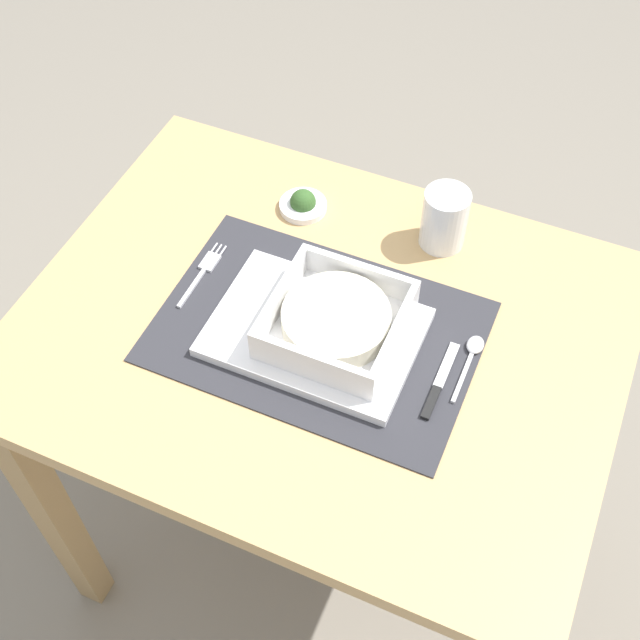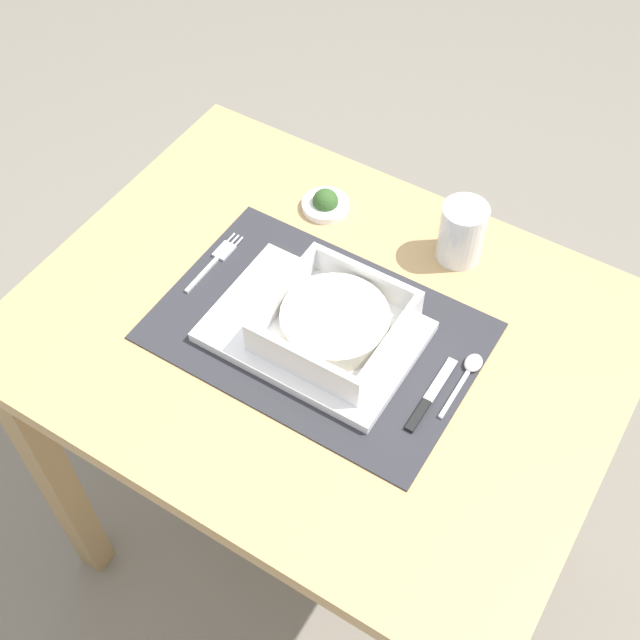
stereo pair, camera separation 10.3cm
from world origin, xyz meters
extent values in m
plane|color=gray|center=(0.00, 0.00, 0.00)|extent=(6.00, 6.00, 0.00)
cube|color=tan|center=(0.00, 0.00, 0.74)|extent=(0.86, 0.67, 0.03)
cube|color=#A48252|center=(-0.38, -0.28, 0.36)|extent=(0.05, 0.05, 0.72)
cube|color=#A48252|center=(-0.38, 0.28, 0.36)|extent=(0.05, 0.05, 0.72)
cube|color=#A48252|center=(0.38, 0.28, 0.36)|extent=(0.05, 0.05, 0.72)
cube|color=#2D2D33|center=(0.00, -0.01, 0.75)|extent=(0.46, 0.31, 0.00)
cube|color=white|center=(0.00, -0.02, 0.76)|extent=(0.29, 0.20, 0.02)
cube|color=white|center=(0.03, -0.01, 0.78)|extent=(0.18, 0.18, 0.01)
cube|color=white|center=(-0.06, -0.01, 0.80)|extent=(0.01, 0.18, 0.04)
cube|color=white|center=(0.11, -0.01, 0.80)|extent=(0.01, 0.18, 0.04)
cube|color=white|center=(0.03, -0.10, 0.80)|extent=(0.16, 0.01, 0.04)
cube|color=white|center=(0.03, 0.08, 0.80)|extent=(0.16, 0.01, 0.04)
cylinder|color=beige|center=(0.03, -0.01, 0.80)|extent=(0.15, 0.15, 0.03)
cube|color=silver|center=(-0.20, -0.01, 0.76)|extent=(0.01, 0.08, 0.00)
cube|color=silver|center=(-0.20, 0.04, 0.76)|extent=(0.02, 0.04, 0.00)
cylinder|color=silver|center=(-0.21, 0.07, 0.76)|extent=(0.00, 0.02, 0.00)
cylinder|color=silver|center=(-0.20, 0.07, 0.76)|extent=(0.00, 0.02, 0.00)
cylinder|color=silver|center=(-0.19, 0.07, 0.76)|extent=(0.00, 0.02, 0.00)
cube|color=silver|center=(0.22, -0.01, 0.76)|extent=(0.01, 0.09, 0.00)
ellipsoid|color=silver|center=(0.22, 0.05, 0.76)|extent=(0.02, 0.03, 0.01)
cube|color=black|center=(0.19, -0.06, 0.76)|extent=(0.01, 0.05, 0.01)
cube|color=silver|center=(0.19, 0.01, 0.76)|extent=(0.01, 0.08, 0.00)
cylinder|color=white|center=(0.11, 0.23, 0.80)|extent=(0.07, 0.07, 0.10)
cylinder|color=maroon|center=(0.11, 0.23, 0.78)|extent=(0.06, 0.06, 0.05)
cylinder|color=white|center=(-0.12, 0.21, 0.76)|extent=(0.08, 0.08, 0.01)
sphere|color=#335926|center=(-0.12, 0.21, 0.77)|extent=(0.04, 0.04, 0.04)
camera|label=1|loc=(0.29, -0.67, 1.71)|focal=47.02mm
camera|label=2|loc=(0.38, -0.62, 1.71)|focal=47.02mm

